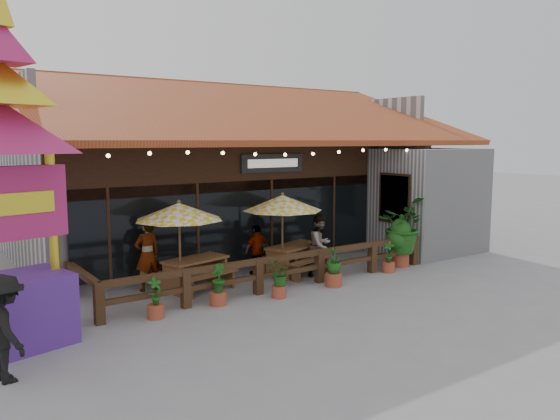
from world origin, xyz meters
TOP-DOWN VIEW (x-y plane):
  - ground at (0.00, 0.00)m, footprint 100.00×100.00m
  - restaurant_building at (0.26, 6.61)m, footprint 15.50×14.73m
  - patio_railing at (-2.25, -0.27)m, footprint 10.00×2.60m
  - umbrella_left at (-4.07, 0.73)m, footprint 2.29×2.29m
  - umbrella_right at (-0.93, 0.65)m, footprint 2.85×2.85m
  - picnic_table_left at (-3.57, 0.87)m, footprint 2.01×1.83m
  - picnic_table_right at (-0.48, 0.72)m, footprint 2.15×1.99m
  - thai_sign_tower at (-8.15, -0.88)m, footprint 3.29×3.29m
  - tropical_plant at (2.81, -0.38)m, footprint 2.06×2.03m
  - diner_a at (-4.66, 1.43)m, footprint 0.73×0.53m
  - diner_b at (0.04, 0.13)m, footprint 1.02×0.89m
  - diner_c at (-1.40, 1.27)m, footprint 0.89×0.46m
  - pedestrian at (-8.55, -2.40)m, footprint 0.85×1.24m
  - planter_a at (-5.37, -0.80)m, footprint 0.37×0.37m
  - planter_b at (-3.78, -0.72)m, footprint 0.40×0.40m
  - planter_c at (-2.24, -1.05)m, footprint 0.65×0.60m
  - planter_d at (-0.44, -1.02)m, footprint 0.58×0.58m
  - planter_e at (1.92, -0.76)m, footprint 0.38×0.40m

SIDE VIEW (x-z plane):
  - ground at x=0.00m, z-range 0.00..0.00m
  - planter_a at x=-5.37m, z-range -0.07..0.84m
  - planter_e at x=1.92m, z-range -0.07..0.85m
  - planter_b at x=-3.78m, z-range -0.05..0.93m
  - planter_c at x=-2.24m, z-range 0.06..0.96m
  - planter_d at x=-0.44m, z-range -0.02..1.07m
  - picnic_table_left at x=-3.57m, z-range 0.14..0.96m
  - picnic_table_right at x=-0.48m, z-range 0.15..1.00m
  - patio_railing at x=-2.25m, z-range 0.15..1.07m
  - diner_c at x=-1.40m, z-range 0.00..1.46m
  - pedestrian at x=-8.55m, z-range 0.00..1.76m
  - diner_b at x=0.04m, z-range 0.00..1.77m
  - diner_a at x=-4.66m, z-range 0.00..1.89m
  - tropical_plant at x=2.81m, z-range 0.16..2.31m
  - umbrella_left at x=-4.07m, z-range 0.89..3.30m
  - umbrella_right at x=-0.93m, z-range 0.90..3.33m
  - restaurant_building at x=0.26m, z-range -0.84..5.25m
  - thai_sign_tower at x=-8.15m, z-range 0.21..7.62m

